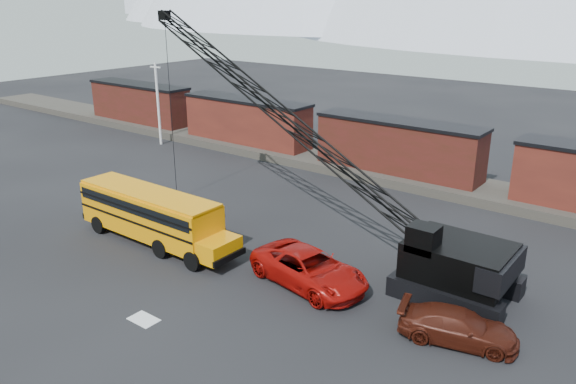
# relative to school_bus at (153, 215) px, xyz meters

# --- Properties ---
(ground) EXTENTS (160.00, 160.00, 0.00)m
(ground) POSITION_rel_school_bus_xyz_m (5.77, -1.97, -1.79)
(ground) COLOR black
(ground) RESTS_ON ground
(gravel_berm) EXTENTS (120.00, 5.00, 0.70)m
(gravel_berm) POSITION_rel_school_bus_xyz_m (5.77, 20.03, -1.44)
(gravel_berm) COLOR #403B34
(gravel_berm) RESTS_ON ground
(boxcar_west_far) EXTENTS (13.70, 3.10, 4.17)m
(boxcar_west_far) POSITION_rel_school_bus_xyz_m (-26.23, 20.03, 0.97)
(boxcar_west_far) COLOR #491714
(boxcar_west_far) RESTS_ON gravel_berm
(boxcar_west_near) EXTENTS (13.70, 3.10, 4.17)m
(boxcar_west_near) POSITION_rel_school_bus_xyz_m (-10.23, 20.03, 0.97)
(boxcar_west_near) COLOR #441913
(boxcar_west_near) RESTS_ON gravel_berm
(boxcar_mid) EXTENTS (13.70, 3.10, 4.17)m
(boxcar_mid) POSITION_rel_school_bus_xyz_m (5.77, 20.03, 0.97)
(boxcar_mid) COLOR #491714
(boxcar_mid) RESTS_ON gravel_berm
(utility_pole) EXTENTS (1.40, 0.24, 8.00)m
(utility_pole) POSITION_rel_school_bus_xyz_m (-18.23, 16.03, 2.36)
(utility_pole) COLOR silver
(utility_pole) RESTS_ON ground
(snow_patch) EXTENTS (1.40, 0.90, 0.02)m
(snow_patch) POSITION_rel_school_bus_xyz_m (6.27, -5.97, -1.78)
(snow_patch) COLOR silver
(snow_patch) RESTS_ON ground
(school_bus) EXTENTS (11.65, 2.65, 3.19)m
(school_bus) POSITION_rel_school_bus_xyz_m (0.00, 0.00, 0.00)
(school_bus) COLOR orange
(school_bus) RESTS_ON ground
(red_pickup) EXTENTS (7.00, 4.14, 1.83)m
(red_pickup) POSITION_rel_school_bus_xyz_m (10.37, 1.35, -0.88)
(red_pickup) COLOR #9E0B07
(red_pickup) RESTS_ON ground
(maroon_suv) EXTENTS (5.35, 3.25, 1.45)m
(maroon_suv) POSITION_rel_school_bus_xyz_m (18.32, 1.10, -1.07)
(maroon_suv) COLOR #3D130A
(maroon_suv) RESTS_ON ground
(crawler_crane) EXTENTS (24.72, 4.20, 13.34)m
(crawler_crane) POSITION_rel_school_bus_xyz_m (6.22, 5.50, 5.27)
(crawler_crane) COLOR black
(crawler_crane) RESTS_ON ground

